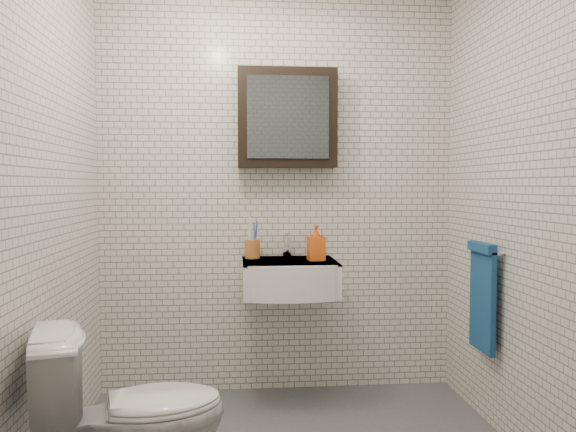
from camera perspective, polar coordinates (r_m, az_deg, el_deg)
The scene contains 8 objects.
room_shell at distance 2.52m, azimuth 0.63°, elevation 7.09°, with size 2.22×2.02×2.51m.
washbasin at distance 3.29m, azimuth 0.21°, elevation -6.25°, with size 0.55×0.50×0.20m.
faucet at distance 3.47m, azimuth -0.09°, elevation -3.09°, with size 0.06×0.20×0.15m.
mirror_cabinet at distance 3.47m, azimuth -0.09°, elevation 9.88°, with size 0.60×0.15×0.60m.
towel_rail at distance 3.18m, azimuth 19.16°, elevation -7.33°, with size 0.09×0.30×0.58m.
toothbrush_cup at distance 3.42m, azimuth -3.64°, elevation -3.24°, with size 0.09×0.09×0.25m.
soap_bottle at distance 3.32m, azimuth 2.86°, elevation -2.73°, with size 0.09×0.10×0.21m, color #E95118.
toilet at distance 2.46m, azimuth -15.46°, elevation -18.96°, with size 0.42×0.73×0.74m, color white.
Camera 1 is at (-0.25, -2.50, 1.29)m, focal length 35.00 mm.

